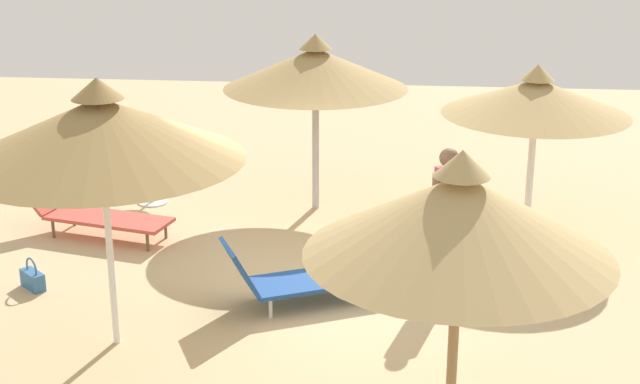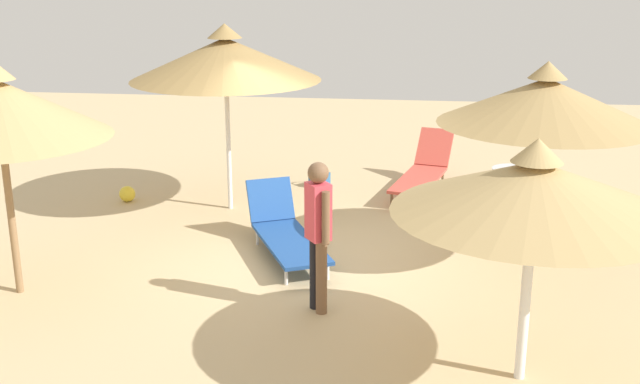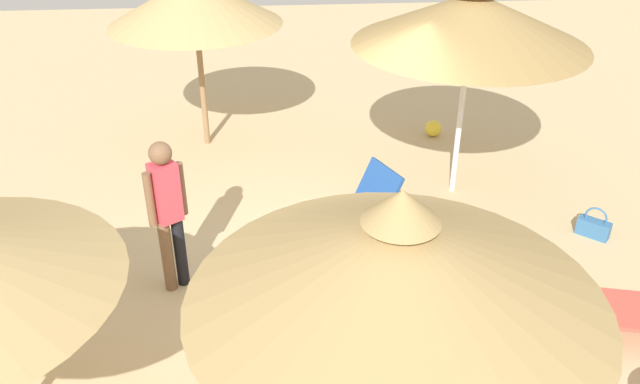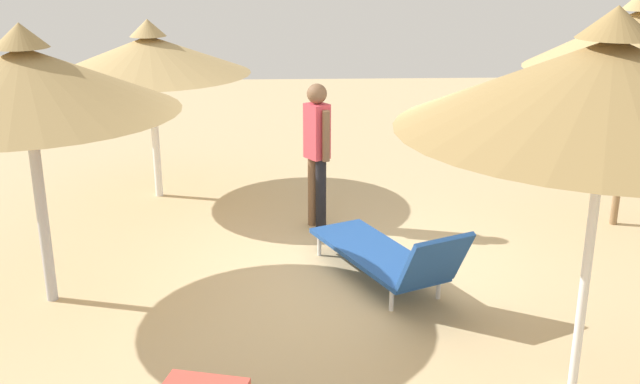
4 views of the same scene
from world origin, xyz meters
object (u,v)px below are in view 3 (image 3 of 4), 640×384
(beach_ball, at_px, (433,128))
(person_standing_front, at_px, (168,208))
(parasol_umbrella_far_right, at_px, (194,0))
(parasol_umbrella_near_left, at_px, (398,261))
(parasol_umbrella_center, at_px, (472,19))
(handbag, at_px, (594,227))
(lounge_chair_edge, at_px, (324,222))

(beach_ball, bearing_deg, person_standing_front, 44.38)
(beach_ball, bearing_deg, parasol_umbrella_far_right, -0.33)
(parasol_umbrella_near_left, height_order, parasol_umbrella_far_right, parasol_umbrella_far_right)
(person_standing_front, xyz_separation_m, beach_ball, (-3.74, -3.66, -0.88))
(parasol_umbrella_center, bearing_deg, handbag, 138.76)
(parasol_umbrella_center, relative_size, person_standing_front, 1.67)
(lounge_chair_edge, relative_size, handbag, 5.28)
(parasol_umbrella_near_left, bearing_deg, parasol_umbrella_far_right, -74.18)
(person_standing_front, distance_m, handbag, 5.17)
(parasol_umbrella_near_left, height_order, handbag, parasol_umbrella_near_left)
(parasol_umbrella_far_right, height_order, person_standing_front, parasol_umbrella_far_right)
(parasol_umbrella_far_right, bearing_deg, parasol_umbrella_center, 152.94)
(parasol_umbrella_center, height_order, person_standing_front, parasol_umbrella_center)
(parasol_umbrella_far_right, bearing_deg, lounge_chair_edge, 118.25)
(parasol_umbrella_center, relative_size, lounge_chair_edge, 1.37)
(parasol_umbrella_center, height_order, parasol_umbrella_near_left, parasol_umbrella_center)
(lounge_chair_edge, xyz_separation_m, handbag, (-3.36, 0.06, -0.20))
(parasol_umbrella_center, xyz_separation_m, parasol_umbrella_far_right, (3.53, -1.80, -0.15))
(parasol_umbrella_near_left, bearing_deg, beach_ball, -106.44)
(parasol_umbrella_near_left, distance_m, parasol_umbrella_far_right, 6.60)
(parasol_umbrella_near_left, bearing_deg, parasol_umbrella_center, -110.82)
(handbag, xyz_separation_m, beach_ball, (1.31, -3.06, 0.00))
(person_standing_front, xyz_separation_m, handbag, (-5.05, -0.60, -0.89))
(parasol_umbrella_near_left, xyz_separation_m, parasol_umbrella_far_right, (1.80, -6.35, 0.10))
(parasol_umbrella_center, distance_m, person_standing_front, 4.29)
(parasol_umbrella_center, height_order, parasol_umbrella_far_right, parasol_umbrella_center)
(beach_ball, bearing_deg, parasol_umbrella_center, 85.54)
(lounge_chair_edge, xyz_separation_m, person_standing_front, (1.69, 0.66, 0.68))
(parasol_umbrella_center, bearing_deg, person_standing_front, 27.54)
(parasol_umbrella_center, height_order, beach_ball, parasol_umbrella_center)
(lounge_chair_edge, height_order, beach_ball, lounge_chair_edge)
(beach_ball, bearing_deg, parasol_umbrella_near_left, 73.56)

